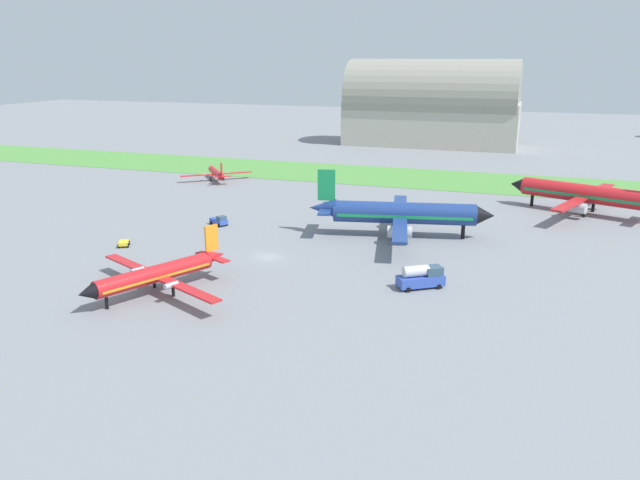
% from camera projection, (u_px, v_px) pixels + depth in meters
% --- Properties ---
extents(ground_plane, '(600.00, 600.00, 0.00)m').
position_uv_depth(ground_plane, '(267.00, 257.00, 99.32)').
color(ground_plane, gray).
extents(grass_taxiway_strip, '(360.00, 28.00, 0.08)m').
position_uv_depth(grass_taxiway_strip, '(379.00, 176.00, 166.92)').
color(grass_taxiway_strip, '#549342').
rests_on(grass_taxiway_strip, ground_plane).
extents(airplane_foreground_turboprop, '(24.34, 21.15, 7.83)m').
position_uv_depth(airplane_foreground_turboprop, '(158.00, 273.00, 83.32)').
color(airplane_foreground_turboprop, red).
rests_on(airplane_foreground_turboprop, ground_plane).
extents(airplane_taxiing_turboprop, '(14.98, 13.43, 5.57)m').
position_uv_depth(airplane_taxiing_turboprop, '(216.00, 173.00, 160.03)').
color(airplane_taxiing_turboprop, red).
rests_on(airplane_taxiing_turboprop, ground_plane).
extents(airplane_midfield_jet, '(32.57, 33.01, 11.76)m').
position_uv_depth(airplane_midfield_jet, '(400.00, 213.00, 109.59)').
color(airplane_midfield_jet, navy).
rests_on(airplane_midfield_jet, ground_plane).
extents(airplane_parked_jet_far, '(30.82, 31.05, 11.45)m').
position_uv_depth(airplane_parked_jet_far, '(585.00, 194.00, 125.67)').
color(airplane_parked_jet_far, red).
rests_on(airplane_parked_jet_far, ground_plane).
extents(baggage_cart_near_gate, '(2.69, 2.93, 0.90)m').
position_uv_depth(baggage_cart_near_gate, '(124.00, 243.00, 104.81)').
color(baggage_cart_near_gate, yellow).
rests_on(baggage_cart_near_gate, ground_plane).
extents(fuel_truck_midfield, '(6.72, 5.64, 3.29)m').
position_uv_depth(fuel_truck_midfield, '(421.00, 277.00, 85.74)').
color(fuel_truck_midfield, '#334FB2').
rests_on(fuel_truck_midfield, ground_plane).
extents(pushback_tug_by_runway, '(4.02, 3.31, 1.95)m').
position_uv_depth(pushback_tug_by_runway, '(219.00, 221.00, 117.83)').
color(pushback_tug_by_runway, '#334FB2').
rests_on(pushback_tug_by_runway, ground_plane).
extents(hangar_distant, '(60.48, 24.81, 30.11)m').
position_uv_depth(hangar_distant, '(432.00, 106.00, 220.59)').
color(hangar_distant, '#B2AD9E').
rests_on(hangar_distant, ground_plane).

